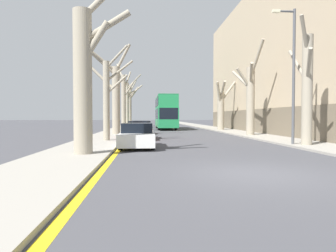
% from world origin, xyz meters
% --- Properties ---
extents(ground_plane, '(300.00, 300.00, 0.00)m').
position_xyz_m(ground_plane, '(0.00, 0.00, 0.00)').
color(ground_plane, '#424247').
extents(sidewalk_left, '(3.24, 120.00, 0.12)m').
position_xyz_m(sidewalk_left, '(-6.45, 50.00, 0.06)').
color(sidewalk_left, gray).
rests_on(sidewalk_left, ground).
extents(sidewalk_right, '(3.24, 120.00, 0.12)m').
position_xyz_m(sidewalk_right, '(6.45, 50.00, 0.06)').
color(sidewalk_right, gray).
rests_on(sidewalk_right, ground).
extents(building_facade_right, '(10.08, 33.91, 15.54)m').
position_xyz_m(building_facade_right, '(13.07, 24.08, 7.76)').
color(building_facade_right, tan).
rests_on(building_facade_right, ground).
extents(kerb_line_stripe, '(0.24, 120.00, 0.01)m').
position_xyz_m(kerb_line_stripe, '(-4.65, 50.00, 0.00)').
color(kerb_line_stripe, yellow).
rests_on(kerb_line_stripe, ground).
extents(street_tree_left_0, '(2.48, 1.62, 7.68)m').
position_xyz_m(street_tree_left_0, '(-5.87, 4.44, 3.44)').
color(street_tree_left_0, gray).
rests_on(street_tree_left_0, ground).
extents(street_tree_left_1, '(2.00, 1.91, 6.54)m').
position_xyz_m(street_tree_left_1, '(-5.82, 11.88, 3.02)').
color(street_tree_left_1, gray).
rests_on(street_tree_left_1, ground).
extents(street_tree_left_2, '(4.23, 1.66, 8.35)m').
position_xyz_m(street_tree_left_2, '(-6.14, 19.13, 3.78)').
color(street_tree_left_2, gray).
rests_on(street_tree_left_2, ground).
extents(street_tree_left_3, '(2.25, 2.32, 8.24)m').
position_xyz_m(street_tree_left_3, '(-5.85, 26.83, 3.67)').
color(street_tree_left_3, gray).
rests_on(street_tree_left_3, ground).
extents(street_tree_left_4, '(3.68, 3.54, 7.84)m').
position_xyz_m(street_tree_left_4, '(-5.93, 35.63, 3.97)').
color(street_tree_left_4, gray).
rests_on(street_tree_left_4, ground).
extents(street_tree_left_5, '(2.77, 2.95, 7.37)m').
position_xyz_m(street_tree_left_5, '(-5.98, 42.96, 4.00)').
color(street_tree_left_5, gray).
rests_on(street_tree_left_5, ground).
extents(street_tree_right_0, '(1.27, 3.82, 7.22)m').
position_xyz_m(street_tree_right_0, '(5.86, 7.70, 3.42)').
color(street_tree_right_0, gray).
rests_on(street_tree_right_0, ground).
extents(street_tree_right_1, '(1.84, 5.40, 8.11)m').
position_xyz_m(street_tree_right_1, '(5.96, 17.21, 3.54)').
color(street_tree_right_1, gray).
rests_on(street_tree_right_1, ground).
extents(street_tree_right_2, '(3.10, 3.20, 6.22)m').
position_xyz_m(street_tree_right_2, '(6.07, 27.79, 2.83)').
color(street_tree_right_2, gray).
rests_on(street_tree_right_2, ground).
extents(double_decker_bus, '(2.54, 11.43, 4.51)m').
position_xyz_m(double_decker_bus, '(-0.51, 32.81, 2.55)').
color(double_decker_bus, '#1E7F47').
rests_on(double_decker_bus, ground).
extents(parked_car_0, '(1.89, 4.52, 1.36)m').
position_xyz_m(parked_car_0, '(-3.73, 8.11, 0.65)').
color(parked_car_0, silver).
rests_on(parked_car_0, ground).
extents(parked_car_1, '(1.90, 4.48, 1.39)m').
position_xyz_m(parked_car_1, '(-3.73, 14.55, 0.66)').
color(parked_car_1, maroon).
rests_on(parked_car_1, ground).
extents(parked_car_2, '(1.83, 4.10, 1.34)m').
position_xyz_m(parked_car_2, '(-3.73, 20.74, 0.64)').
color(parked_car_2, black).
rests_on(parked_car_2, ground).
extents(lamp_post, '(1.40, 0.20, 7.93)m').
position_xyz_m(lamp_post, '(5.22, 8.14, 4.43)').
color(lamp_post, '#4C4F54').
rests_on(lamp_post, ground).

